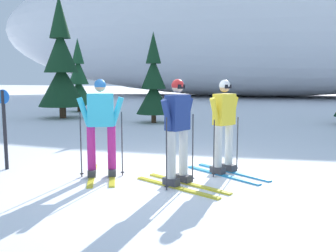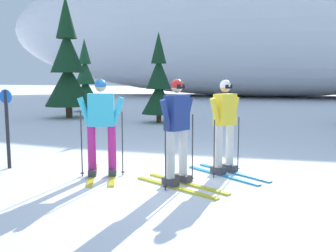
{
  "view_description": "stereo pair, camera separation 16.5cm",
  "coord_description": "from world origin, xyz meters",
  "views": [
    {
      "loc": [
        2.09,
        -6.58,
        1.83
      ],
      "look_at": [
        0.28,
        -0.23,
        0.95
      ],
      "focal_mm": 40.25,
      "sensor_mm": 36.0,
      "label": 1
    },
    {
      "loc": [
        2.25,
        -6.53,
        1.83
      ],
      "look_at": [
        0.28,
        -0.23,
        0.95
      ],
      "focal_mm": 40.25,
      "sensor_mm": 36.0,
      "label": 2
    }
  ],
  "objects": [
    {
      "name": "skier_navy_jacket",
      "position": [
        0.55,
        -0.61,
        0.92
      ],
      "size": [
        1.74,
        1.14,
        1.78
      ],
      "color": "gold",
      "rests_on": "ground"
    },
    {
      "name": "pine_tree_left",
      "position": [
        -6.87,
        7.97,
        2.2
      ],
      "size": [
        2.03,
        2.03,
        5.26
      ],
      "color": "#47301E",
      "rests_on": "ground"
    },
    {
      "name": "snow_ridge_background",
      "position": [
        -0.24,
        28.77,
        6.34
      ],
      "size": [
        49.46,
        20.82,
        12.69
      ],
      "primitive_type": "ellipsoid",
      "color": "white",
      "rests_on": "ground"
    },
    {
      "name": "skier_cyan_jacket",
      "position": [
        -0.9,
        -0.48,
        0.95
      ],
      "size": [
        1.06,
        1.64,
        1.78
      ],
      "color": "gold",
      "rests_on": "ground"
    },
    {
      "name": "skier_yellow_jacket",
      "position": [
        1.19,
        0.39,
        0.92
      ],
      "size": [
        1.64,
        1.26,
        1.76
      ],
      "color": "#2893CC",
      "rests_on": "ground"
    },
    {
      "name": "trail_marker_post",
      "position": [
        -2.98,
        -0.46,
        0.89
      ],
      "size": [
        0.28,
        0.07,
        1.57
      ],
      "color": "black",
      "rests_on": "ground"
    },
    {
      "name": "ground_plane",
      "position": [
        0.0,
        0.0,
        0.0
      ],
      "size": [
        120.0,
        120.0,
        0.0
      ],
      "primitive_type": "plane",
      "color": "white"
    },
    {
      "name": "pine_tree_far_left",
      "position": [
        -7.7,
        10.91,
        1.57
      ],
      "size": [
        1.45,
        1.45,
        3.75
      ],
      "color": "#47301E",
      "rests_on": "ground"
    },
    {
      "name": "pine_tree_center_left",
      "position": [
        -2.52,
        7.49,
        1.48
      ],
      "size": [
        1.37,
        1.37,
        3.54
      ],
      "color": "#47301E",
      "rests_on": "ground"
    }
  ]
}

